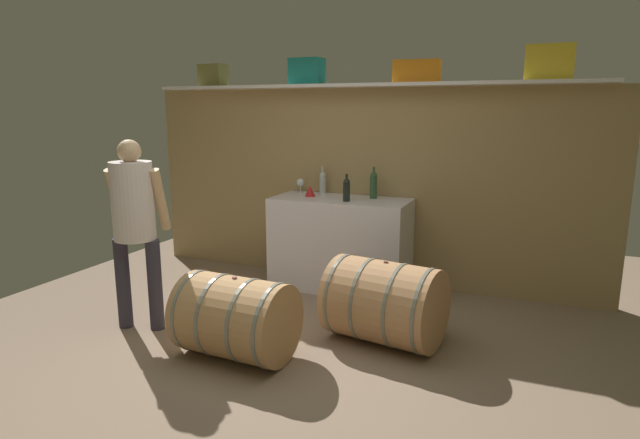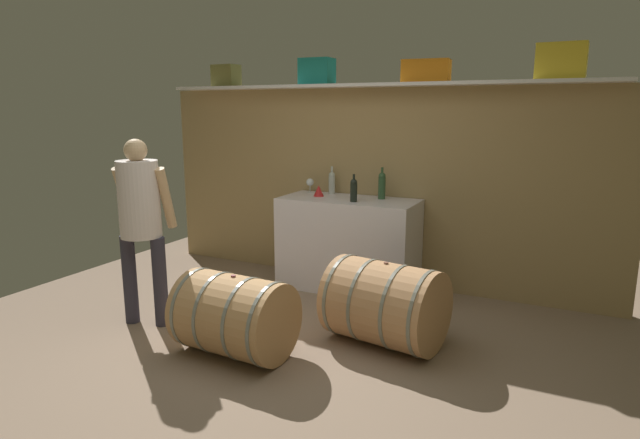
{
  "view_description": "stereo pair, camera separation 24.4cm",
  "coord_description": "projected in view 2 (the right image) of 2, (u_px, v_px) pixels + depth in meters",
  "views": [
    {
      "loc": [
        1.72,
        -3.12,
        1.85
      ],
      "look_at": [
        0.19,
        0.57,
        1.01
      ],
      "focal_mm": 29.66,
      "sensor_mm": 36.0,
      "label": 1
    },
    {
      "loc": [
        1.94,
        -3.02,
        1.85
      ],
      "look_at": [
        0.19,
        0.57,
        1.01
      ],
      "focal_mm": 29.66,
      "sensor_mm": 36.0,
      "label": 2
    }
  ],
  "objects": [
    {
      "name": "toolcase_orange",
      "position": [
        426.0,
        71.0,
        5.0
      ],
      "size": [
        0.46,
        0.27,
        0.21
      ],
      "primitive_type": "cube",
      "rotation": [
        0.0,
        0.0,
        0.08
      ],
      "color": "orange",
      "rests_on": "high_shelf_board"
    },
    {
      "name": "wine_barrel_near",
      "position": [
        385.0,
        304.0,
        4.18
      ],
      "size": [
        0.96,
        0.79,
        0.68
      ],
      "rotation": [
        0.0,
        0.0,
        -0.17
      ],
      "color": "tan",
      "rests_on": "ground"
    },
    {
      "name": "winemaker_pouring",
      "position": [
        140.0,
        213.0,
        4.44
      ],
      "size": [
        0.52,
        0.44,
        1.6
      ],
      "rotation": [
        0.0,
        0.0,
        0.23
      ],
      "color": "#2E2C39",
      "rests_on": "ground"
    },
    {
      "name": "high_shelf_board",
      "position": [
        369.0,
        85.0,
        5.27
      ],
      "size": [
        4.61,
        0.4,
        0.03
      ],
      "primitive_type": "cube",
      "color": "white",
      "rests_on": "back_wall_panel"
    },
    {
      "name": "wine_bottle_green",
      "position": [
        382.0,
        185.0,
        5.33
      ],
      "size": [
        0.07,
        0.07,
        0.32
      ],
      "color": "#2E4F2F",
      "rests_on": "work_cabinet"
    },
    {
      "name": "wine_bottle_dark",
      "position": [
        354.0,
        190.0,
        5.17
      ],
      "size": [
        0.07,
        0.07,
        0.27
      ],
      "color": "black",
      "rests_on": "work_cabinet"
    },
    {
      "name": "toolcase_teal",
      "position": [
        317.0,
        72.0,
        5.49
      ],
      "size": [
        0.34,
        0.25,
        0.27
      ],
      "primitive_type": "cube",
      "rotation": [
        0.0,
        0.0,
        0.03
      ],
      "color": "#19827B",
      "rests_on": "high_shelf_board"
    },
    {
      "name": "wine_bottle_clear",
      "position": [
        332.0,
        182.0,
        5.66
      ],
      "size": [
        0.07,
        0.07,
        0.3
      ],
      "color": "#B9C1B6",
      "rests_on": "work_cabinet"
    },
    {
      "name": "red_funnel",
      "position": [
        319.0,
        191.0,
        5.51
      ],
      "size": [
        0.11,
        0.11,
        0.11
      ],
      "primitive_type": "cone",
      "color": "red",
      "rests_on": "work_cabinet"
    },
    {
      "name": "wine_barrel_far",
      "position": [
        235.0,
        315.0,
        4.0
      ],
      "size": [
        0.86,
        0.66,
        0.63
      ],
      "rotation": [
        0.0,
        0.0,
        -0.06
      ],
      "color": "tan",
      "rests_on": "ground"
    },
    {
      "name": "work_cabinet",
      "position": [
        348.0,
        244.0,
        5.46
      ],
      "size": [
        1.4,
        0.63,
        0.95
      ],
      "primitive_type": "cube",
      "color": "white",
      "rests_on": "ground"
    },
    {
      "name": "wine_glass",
      "position": [
        310.0,
        183.0,
        5.75
      ],
      "size": [
        0.08,
        0.08,
        0.15
      ],
      "color": "white",
      "rests_on": "work_cabinet"
    },
    {
      "name": "toolcase_olive",
      "position": [
        226.0,
        76.0,
        5.99
      ],
      "size": [
        0.3,
        0.21,
        0.24
      ],
      "primitive_type": "cube",
      "rotation": [
        0.0,
        0.0,
        -0.06
      ],
      "color": "olive",
      "rests_on": "high_shelf_board"
    },
    {
      "name": "toolcase_yellow",
      "position": [
        561.0,
        61.0,
        4.49
      ],
      "size": [
        0.4,
        0.29,
        0.3
      ],
      "primitive_type": "cube",
      "rotation": [
        0.0,
        0.0,
        -0.03
      ],
      "color": "yellow",
      "rests_on": "high_shelf_board"
    },
    {
      "name": "ground_plane",
      "position": [
        299.0,
        338.0,
        4.36
      ],
      "size": [
        6.21,
        7.67,
        0.02
      ],
      "primitive_type": "cube",
      "color": "#88715B"
    },
    {
      "name": "back_wall_panel",
      "position": [
        373.0,
        187.0,
        5.62
      ],
      "size": [
        5.01,
        0.1,
        2.06
      ],
      "primitive_type": "cube",
      "color": "#A08354",
      "rests_on": "ground"
    }
  ]
}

